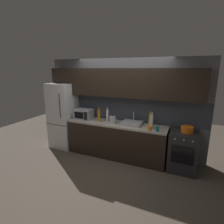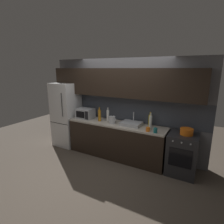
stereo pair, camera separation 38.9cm
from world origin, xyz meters
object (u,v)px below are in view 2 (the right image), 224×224
at_px(wine_bottle_amber, 99,115).
at_px(cooking_pot, 187,132).
at_px(wine_bottle_white, 108,116).
at_px(kettle, 112,120).
at_px(refrigerator, 67,114).
at_px(oven_range, 182,154).
at_px(wine_bottle_clear, 151,123).
at_px(mug_orange, 148,129).
at_px(wine_bottle_yellow, 150,120).
at_px(mug_teal, 155,130).
at_px(microwave, 85,113).

distance_m(wine_bottle_amber, cooking_pot, 2.13).
bearing_deg(wine_bottle_white, kettle, -30.76).
relative_size(refrigerator, wine_bottle_white, 5.08).
bearing_deg(oven_range, wine_bottle_amber, -179.25).
bearing_deg(wine_bottle_clear, mug_orange, -94.55).
height_order(oven_range, kettle, kettle).
xyz_separation_m(wine_bottle_clear, wine_bottle_yellow, (-0.09, 0.25, -0.02)).
distance_m(oven_range, mug_teal, 0.78).
distance_m(refrigerator, cooking_pot, 3.31).
relative_size(wine_bottle_clear, wine_bottle_yellow, 1.14).
xyz_separation_m(microwave, wine_bottle_yellow, (1.78, 0.18, 0.01)).
bearing_deg(refrigerator, wine_bottle_clear, -1.28).
xyz_separation_m(oven_range, wine_bottle_amber, (-2.09, -0.03, 0.60)).
bearing_deg(mug_teal, wine_bottle_white, 168.92).
bearing_deg(cooking_pot, wine_bottle_amber, -179.22).
distance_m(wine_bottle_clear, mug_orange, 0.18).
xyz_separation_m(microwave, wine_bottle_clear, (1.87, -0.08, 0.03)).
relative_size(wine_bottle_clear, mug_teal, 3.58).
bearing_deg(wine_bottle_white, mug_orange, -12.15).
relative_size(wine_bottle_white, wine_bottle_yellow, 1.07).
distance_m(wine_bottle_yellow, cooking_pot, 0.87).
xyz_separation_m(oven_range, wine_bottle_yellow, (-0.80, 0.20, 0.59)).
distance_m(mug_teal, cooking_pot, 0.63).
bearing_deg(wine_bottle_clear, microwave, 177.69).
distance_m(refrigerator, mug_teal, 2.71).
relative_size(refrigerator, kettle, 8.93).
xyz_separation_m(kettle, cooking_pot, (1.73, 0.06, -0.03)).
bearing_deg(kettle, wine_bottle_amber, 176.02).
distance_m(microwave, kettle, 0.90).
bearing_deg(wine_bottle_amber, kettle, -3.98).
bearing_deg(kettle, mug_orange, -7.97).
bearing_deg(wine_bottle_white, wine_bottle_yellow, 7.22).
distance_m(wine_bottle_yellow, mug_teal, 0.47).
bearing_deg(refrigerator, cooking_pot, 0.00).
xyz_separation_m(kettle, mug_teal, (1.13, -0.15, -0.04)).
relative_size(microwave, mug_teal, 4.25).
relative_size(wine_bottle_yellow, mug_teal, 3.14).
distance_m(oven_range, wine_bottle_yellow, 1.01).
bearing_deg(wine_bottle_amber, oven_range, 0.75).
distance_m(oven_range, mug_orange, 0.90).
height_order(oven_range, wine_bottle_amber, wine_bottle_amber).
distance_m(microwave, mug_teal, 2.04).
bearing_deg(wine_bottle_amber, cooking_pot, 0.78).
distance_m(refrigerator, wine_bottle_yellow, 2.47).
bearing_deg(wine_bottle_white, microwave, -176.74).
distance_m(mug_orange, cooking_pot, 0.79).
xyz_separation_m(wine_bottle_yellow, mug_teal, (0.24, -0.40, -0.09)).
relative_size(microwave, wine_bottle_clear, 1.19).
distance_m(microwave, wine_bottle_clear, 1.87).
relative_size(oven_range, mug_orange, 9.58).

